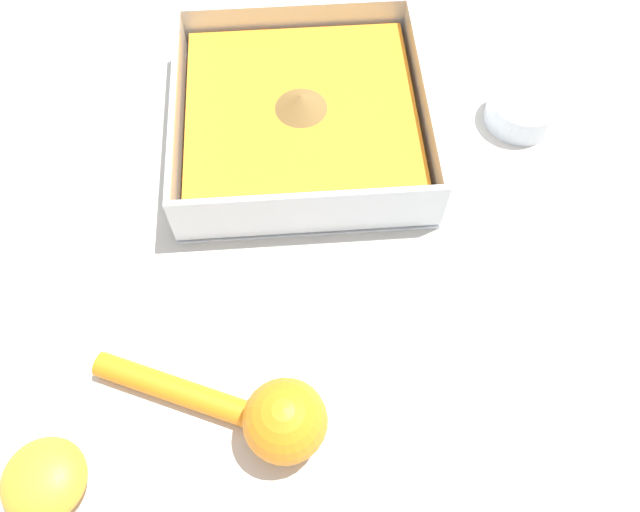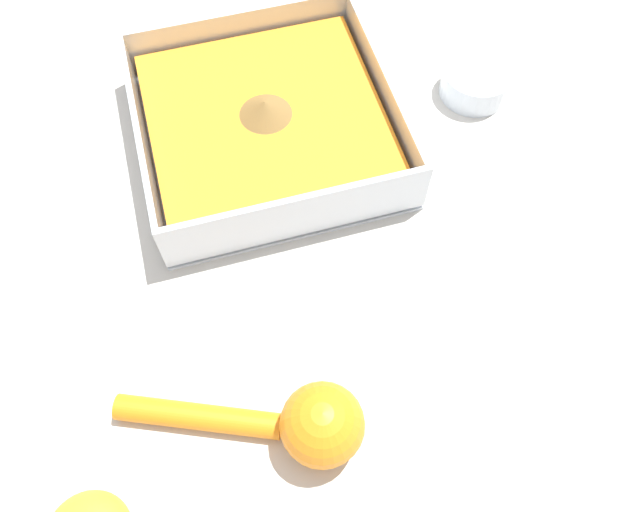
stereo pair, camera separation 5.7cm
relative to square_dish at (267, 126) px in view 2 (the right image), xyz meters
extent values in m
plane|color=beige|center=(-0.01, -0.02, -0.02)|extent=(4.00, 4.00, 0.00)
cube|color=silver|center=(0.00, 0.00, -0.02)|extent=(0.26, 0.26, 0.01)
cube|color=silver|center=(0.00, 0.13, 0.01)|extent=(0.26, 0.01, 0.06)
cube|color=silver|center=(0.00, -0.13, 0.01)|extent=(0.26, 0.01, 0.06)
cube|color=silver|center=(0.13, 0.00, 0.01)|extent=(0.01, 0.25, 0.06)
cube|color=silver|center=(-0.13, 0.00, 0.01)|extent=(0.01, 0.25, 0.06)
cube|color=orange|center=(0.00, 0.00, 0.00)|extent=(0.24, 0.24, 0.03)
cone|color=brown|center=(0.00, 0.00, 0.03)|extent=(0.05, 0.05, 0.02)
cylinder|color=silver|center=(0.24, 0.00, -0.01)|extent=(0.08, 0.08, 0.03)
cylinder|color=brown|center=(0.24, 0.00, -0.01)|extent=(0.07, 0.07, 0.02)
sphere|color=orange|center=(-0.03, -0.32, 0.01)|extent=(0.07, 0.07, 0.07)
cylinder|color=orange|center=(-0.13, -0.28, -0.01)|extent=(0.14, 0.07, 0.02)
camera|label=1|loc=(-0.01, -0.45, 0.51)|focal=35.00mm
camera|label=2|loc=(-0.07, -0.44, 0.51)|focal=35.00mm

